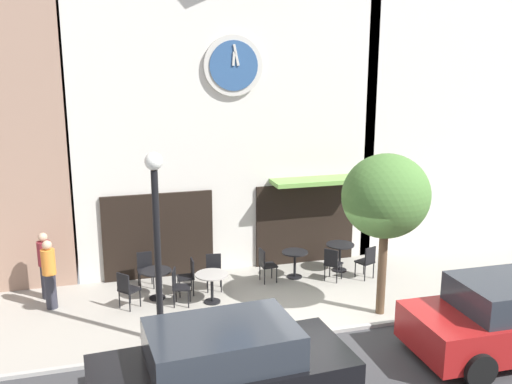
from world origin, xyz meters
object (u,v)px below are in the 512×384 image
cafe_table_center (212,281)px  cafe_chair_mid_row (145,267)px  cafe_chair_right_end (265,263)px  pedestrian_orange (49,274)px  cafe_chair_left_end (214,269)px  cafe_chair_near_lamp (332,262)px  street_lamp (157,249)px  cafe_table_center_right (340,251)px  cafe_chair_by_entrance (127,288)px  cafe_chair_near_tree (189,274)px  street_tree (386,197)px  parked_car_black (223,371)px  pedestrian_maroon (45,265)px  cafe_chair_under_awning (367,260)px  cafe_table_rightmost (157,278)px  cafe_chair_facing_street (178,284)px  cafe_table_near_curb (295,259)px

cafe_table_center → cafe_chair_mid_row: size_ratio=0.88×
cafe_chair_right_end → pedestrian_orange: pedestrian_orange is taller
cafe_chair_left_end → cafe_chair_near_lamp: same height
street_lamp → cafe_table_center_right: 6.06m
cafe_chair_by_entrance → pedestrian_orange: pedestrian_orange is taller
pedestrian_orange → cafe_chair_mid_row: bearing=17.4°
cafe_chair_left_end → cafe_chair_right_end: size_ratio=1.00×
cafe_chair_left_end → cafe_chair_near_lamp: size_ratio=1.00×
cafe_chair_by_entrance → pedestrian_orange: 1.82m
cafe_chair_near_tree → street_tree: bearing=-29.5°
cafe_table_center_right → parked_car_black: bearing=-130.0°
cafe_chair_near_tree → cafe_chair_by_entrance: bearing=-163.8°
cafe_table_center → pedestrian_maroon: pedestrian_maroon is taller
cafe_chair_near_lamp → parked_car_black: 6.26m
cafe_chair_near_lamp → cafe_chair_under_awning: size_ratio=1.00×
cafe_table_center_right → cafe_chair_right_end: bearing=-174.5°
cafe_chair_under_awning → parked_car_black: 6.84m
street_lamp → cafe_chair_under_awning: (5.69, 1.91, -1.50)m
cafe_table_rightmost → cafe_chair_mid_row: cafe_chair_mid_row is taller
cafe_table_center → pedestrian_maroon: bearing=160.1°
cafe_chair_by_entrance → parked_car_black: (1.26, -4.55, 0.23)m
cafe_table_center → cafe_chair_by_entrance: 2.00m
cafe_chair_left_end → cafe_chair_under_awning: 4.08m
cafe_table_center_right → cafe_chair_near_tree: 4.29m
street_lamp → parked_car_black: 3.12m
cafe_table_center → cafe_chair_by_entrance: bearing=174.2°
cafe_chair_mid_row → cafe_chair_under_awning: bearing=-11.1°
street_lamp → cafe_chair_mid_row: bearing=90.4°
cafe_chair_by_entrance → pedestrian_orange: bearing=162.6°
cafe_chair_near_tree → cafe_chair_by_entrance: 1.60m
cafe_table_center → pedestrian_orange: size_ratio=0.48×
cafe_table_rightmost → cafe_chair_facing_street: size_ratio=0.82×
cafe_chair_left_end → cafe_table_center_right: bearing=4.3°
cafe_table_rightmost → parked_car_black: parked_car_black is taller
street_tree → cafe_chair_by_entrance: street_tree is taller
street_tree → cafe_table_center_right: bearing=85.7°
street_tree → cafe_chair_right_end: size_ratio=4.15×
cafe_chair_right_end → pedestrian_orange: size_ratio=0.54×
pedestrian_maroon → pedestrian_orange: bearing=-78.4°
cafe_chair_right_end → cafe_chair_near_tree: (-2.06, -0.21, 0.00)m
pedestrian_orange → cafe_chair_right_end: bearing=1.4°
street_tree → cafe_table_center: bearing=155.4°
cafe_table_rightmost → parked_car_black: bearing=-84.0°
cafe_table_center_right → cafe_chair_left_end: cafe_chair_left_end is taller
cafe_table_near_curb → pedestrian_maroon: (-6.29, 0.43, 0.35)m
cafe_chair_right_end → cafe_chair_near_lamp: (1.71, -0.43, 0.00)m
street_lamp → cafe_table_near_curb: street_lamp is taller
cafe_chair_under_awning → pedestrian_orange: 7.98m
cafe_chair_right_end → parked_car_black: 5.71m
cafe_chair_under_awning → cafe_chair_mid_row: same height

